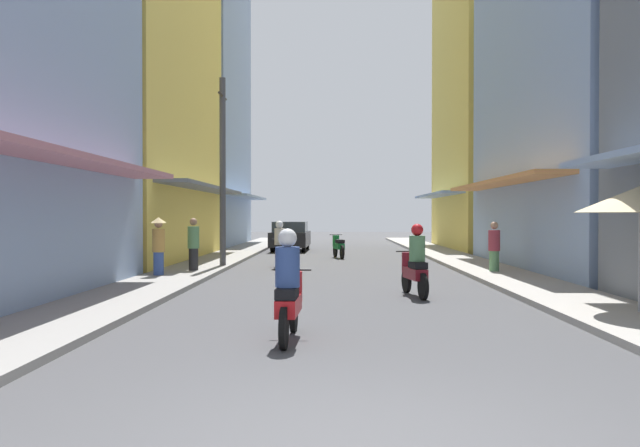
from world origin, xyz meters
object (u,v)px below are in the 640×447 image
at_px(motorbike_orange, 280,247).
at_px(motorbike_green, 338,246).
at_px(vendor_umbrella, 640,199).
at_px(parked_car, 291,236).
at_px(utility_pole, 223,171).
at_px(motorbike_maroon, 415,264).
at_px(pedestrian_far, 494,249).
at_px(pedestrian_midway, 159,244).
at_px(motorbike_red, 289,291).
at_px(pedestrian_crossing, 193,246).

bearing_deg(motorbike_orange, motorbike_green, 66.97).
bearing_deg(motorbike_orange, vendor_umbrella, -55.47).
height_order(parked_car, utility_pole, utility_pole).
height_order(motorbike_green, motorbike_maroon, motorbike_maroon).
height_order(motorbike_orange, pedestrian_far, motorbike_orange).
bearing_deg(motorbike_green, vendor_umbrella, -71.47).
bearing_deg(pedestrian_midway, parked_car, 79.03).
distance_m(motorbike_green, utility_pole, 7.04).
xyz_separation_m(motorbike_orange, motorbike_red, (1.19, -12.20, 0.00)).
relative_size(motorbike_maroon, motorbike_red, 0.99).
distance_m(motorbike_red, utility_pole, 12.35).
relative_size(pedestrian_midway, utility_pole, 0.27).
bearing_deg(utility_pole, motorbike_red, -75.53).
distance_m(motorbike_orange, pedestrian_midway, 4.95).
bearing_deg(motorbike_orange, pedestrian_far, -21.28).
bearing_deg(motorbike_red, parked_car, 93.89).
bearing_deg(motorbike_orange, motorbike_red, -84.43).
distance_m(pedestrian_midway, vendor_umbrella, 11.87).
bearing_deg(utility_pole, motorbike_maroon, -51.86).
distance_m(motorbike_red, pedestrian_crossing, 10.41).
bearing_deg(motorbike_red, pedestrian_crossing, 109.98).
bearing_deg(motorbike_maroon, pedestrian_crossing, 140.13).
height_order(motorbike_maroon, pedestrian_midway, pedestrian_midway).
bearing_deg(motorbike_green, utility_pole, -126.27).
distance_m(pedestrian_crossing, pedestrian_far, 8.90).
bearing_deg(pedestrian_far, motorbike_orange, 158.72).
relative_size(motorbike_green, pedestrian_midway, 1.04).
distance_m(motorbike_orange, utility_pole, 3.15).
relative_size(parked_car, vendor_umbrella, 1.83).
height_order(motorbike_green, pedestrian_far, pedestrian_far).
bearing_deg(pedestrian_far, pedestrian_crossing, 179.21).
relative_size(parked_car, pedestrian_midway, 2.42).
height_order(pedestrian_crossing, utility_pole, utility_pole).
bearing_deg(motorbike_orange, pedestrian_crossing, -134.31).
xyz_separation_m(motorbike_orange, parked_car, (-0.31, 9.86, 0.04)).
height_order(motorbike_green, pedestrian_midway, pedestrian_midway).
bearing_deg(motorbike_green, pedestrian_far, -58.20).
relative_size(motorbike_maroon, pedestrian_midway, 1.05).
xyz_separation_m(motorbike_orange, motorbike_maroon, (3.58, -7.39, 0.00)).
relative_size(motorbike_orange, motorbike_red, 1.00).
bearing_deg(pedestrian_midway, pedestrian_far, 8.35).
height_order(motorbike_green, pedestrian_crossing, pedestrian_crossing).
distance_m(parked_car, utility_pole, 10.75).
bearing_deg(pedestrian_midway, motorbike_green, 60.07).
height_order(parked_car, pedestrian_crossing, pedestrian_crossing).
height_order(motorbike_green, parked_car, parked_car).
bearing_deg(parked_car, motorbike_orange, -88.20).
distance_m(motorbike_green, motorbike_orange, 5.16).
bearing_deg(pedestrian_crossing, pedestrian_far, -0.79).
height_order(pedestrian_midway, pedestrian_far, pedestrian_midway).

